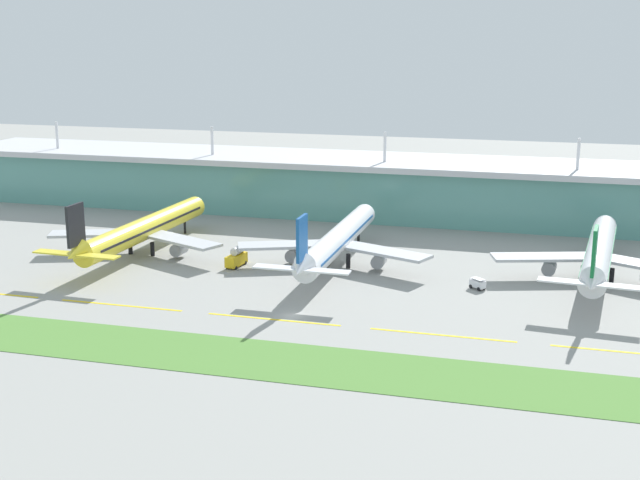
{
  "coord_description": "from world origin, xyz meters",
  "views": [
    {
      "loc": [
        49.43,
        -157.38,
        56.74
      ],
      "look_at": [
        -4.21,
        36.36,
        7.0
      ],
      "focal_mm": 47.85,
      "sensor_mm": 36.0,
      "label": 1
    }
  ],
  "objects_px": {
    "airliner_near": "(143,229)",
    "airliner_far": "(599,253)",
    "airliner_middle": "(337,240)",
    "baggage_cart": "(478,284)",
    "fuel_truck": "(237,257)"
  },
  "relations": [
    {
      "from": "airliner_near",
      "to": "airliner_far",
      "type": "height_order",
      "value": "same"
    },
    {
      "from": "airliner_far",
      "to": "airliner_middle",
      "type": "bearing_deg",
      "value": -176.36
    },
    {
      "from": "airliner_far",
      "to": "baggage_cart",
      "type": "xyz_separation_m",
      "value": [
        -26.2,
        -14.42,
        -5.19
      ]
    },
    {
      "from": "airliner_far",
      "to": "fuel_truck",
      "type": "height_order",
      "value": "airliner_far"
    },
    {
      "from": "airliner_near",
      "to": "airliner_middle",
      "type": "height_order",
      "value": "same"
    },
    {
      "from": "airliner_near",
      "to": "fuel_truck",
      "type": "distance_m",
      "value": 28.42
    },
    {
      "from": "airliner_far",
      "to": "fuel_truck",
      "type": "xyz_separation_m",
      "value": [
        -85.21,
        -11.09,
        -4.19
      ]
    },
    {
      "from": "airliner_middle",
      "to": "fuel_truck",
      "type": "height_order",
      "value": "airliner_middle"
    },
    {
      "from": "airliner_middle",
      "to": "baggage_cart",
      "type": "bearing_deg",
      "value": -16.58
    },
    {
      "from": "airliner_far",
      "to": "airliner_near",
      "type": "bearing_deg",
      "value": -176.99
    },
    {
      "from": "airliner_near",
      "to": "baggage_cart",
      "type": "bearing_deg",
      "value": -5.6
    },
    {
      "from": "airliner_middle",
      "to": "fuel_truck",
      "type": "relative_size",
      "value": 9.35
    },
    {
      "from": "airliner_near",
      "to": "airliner_middle",
      "type": "distance_m",
      "value": 51.36
    },
    {
      "from": "baggage_cart",
      "to": "airliner_far",
      "type": "bearing_deg",
      "value": 28.83
    },
    {
      "from": "airliner_middle",
      "to": "baggage_cart",
      "type": "relative_size",
      "value": 17.83
    }
  ]
}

